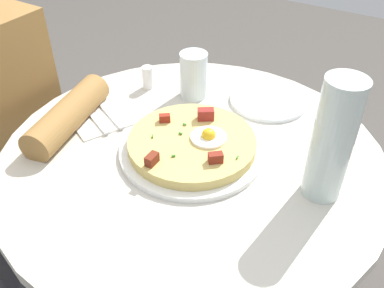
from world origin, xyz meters
The scene contains 10 objects.
dining_table centered at (0.00, 0.00, 0.56)m, with size 0.80×0.80×0.73m.
pizza_plate centered at (0.00, 0.00, 0.73)m, with size 0.30×0.30×0.01m, color white.
breakfast_pizza centered at (0.00, 0.00, 0.75)m, with size 0.27×0.27×0.05m.
bread_plate centered at (0.26, -0.06, 0.73)m, with size 0.19×0.19×0.01m, color white.
napkin centered at (0.01, 0.26, 0.73)m, with size 0.17×0.14×0.00m, color white.
fork centered at (0.02, 0.25, 0.73)m, with size 0.18×0.01×0.01m, color silver.
knife centered at (-0.01, 0.27, 0.73)m, with size 0.18×0.01×0.01m, color silver.
water_glass centered at (0.19, 0.11, 0.78)m, with size 0.07×0.07×0.11m, color silver.
water_bottle centered at (0.02, -0.27, 0.85)m, with size 0.07×0.07×0.24m, color silver.
salt_shaker centered at (0.17, 0.23, 0.76)m, with size 0.03×0.03×0.06m, color white.
Camera 1 is at (-0.59, -0.36, 1.29)m, focal length 39.62 mm.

